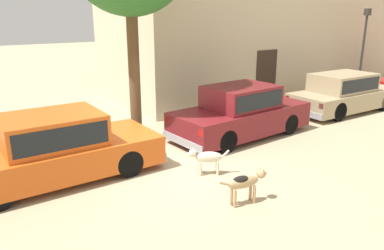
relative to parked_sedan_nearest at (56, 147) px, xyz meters
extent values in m
plane|color=tan|center=(2.49, -1.01, -0.71)|extent=(80.00, 80.00, 0.00)
cube|color=#D15619|center=(0.01, 0.00, -0.24)|extent=(4.38, 1.83, 0.64)
cube|color=#D15619|center=(-0.03, 0.00, 0.41)|extent=(2.01, 1.57, 0.66)
cube|color=black|center=(-0.03, 0.00, 0.42)|extent=(1.85, 1.60, 0.46)
cube|color=#999BA0|center=(2.18, 0.00, -0.45)|extent=(0.12, 1.79, 0.20)
sphere|color=silver|center=(2.21, 0.73, -0.10)|extent=(0.20, 0.20, 0.20)
sphere|color=silver|center=(2.21, -0.73, -0.10)|extent=(0.20, 0.20, 0.20)
cylinder|color=black|center=(1.33, 0.81, -0.41)|extent=(0.61, 0.20, 0.61)
cylinder|color=black|center=(1.33, -0.81, -0.41)|extent=(0.61, 0.20, 0.61)
cube|color=maroon|center=(5.28, -0.05, -0.21)|extent=(4.33, 1.95, 0.71)
cube|color=maroon|center=(5.24, -0.05, 0.47)|extent=(2.03, 1.59, 0.64)
cube|color=black|center=(5.24, -0.05, 0.48)|extent=(1.87, 1.60, 0.45)
cube|color=#999BA0|center=(7.38, 0.06, -0.45)|extent=(0.21, 1.70, 0.20)
cube|color=#999BA0|center=(3.18, -0.16, -0.45)|extent=(0.21, 1.70, 0.20)
sphere|color=silver|center=(7.37, 0.75, -0.05)|extent=(0.20, 0.20, 0.20)
sphere|color=silver|center=(7.44, -0.62, -0.05)|extent=(0.20, 0.20, 0.20)
cube|color=red|center=(3.14, 0.58, -0.03)|extent=(0.05, 0.18, 0.18)
cube|color=red|center=(3.22, -0.90, -0.03)|extent=(0.05, 0.18, 0.18)
cylinder|color=black|center=(6.51, 0.78, -0.41)|extent=(0.62, 0.23, 0.61)
cylinder|color=black|center=(6.59, -0.74, -0.41)|extent=(0.62, 0.23, 0.61)
cylinder|color=black|center=(3.97, 0.65, -0.41)|extent=(0.62, 0.23, 0.61)
cylinder|color=black|center=(4.05, -0.88, -0.41)|extent=(0.62, 0.23, 0.61)
cube|color=tan|center=(10.39, -0.02, -0.25)|extent=(4.52, 1.84, 0.62)
cube|color=tan|center=(10.17, -0.02, 0.38)|extent=(2.28, 1.53, 0.64)
cube|color=black|center=(10.17, -0.02, 0.39)|extent=(2.10, 1.55, 0.45)
cube|color=#999BA0|center=(12.61, -0.10, -0.45)|extent=(0.17, 1.66, 0.20)
cube|color=#999BA0|center=(8.18, 0.05, -0.45)|extent=(0.17, 1.66, 0.20)
sphere|color=silver|center=(12.66, 0.57, -0.11)|extent=(0.20, 0.20, 0.20)
cube|color=red|center=(8.20, 0.78, -0.10)|extent=(0.05, 0.18, 0.18)
cube|color=red|center=(8.16, -0.68, -0.10)|extent=(0.05, 0.18, 0.18)
cylinder|color=black|center=(11.76, 0.68, -0.39)|extent=(0.65, 0.22, 0.64)
cylinder|color=black|center=(11.71, -0.81, -0.39)|extent=(0.65, 0.22, 0.64)
cylinder|color=black|center=(9.08, 0.77, -0.39)|extent=(0.65, 0.22, 0.64)
cylinder|color=black|center=(9.03, -0.73, -0.39)|extent=(0.65, 0.22, 0.64)
cube|color=red|center=(13.29, 0.57, -0.10)|extent=(0.05, 0.18, 0.18)
cylinder|color=black|center=(14.15, 0.61, -0.38)|extent=(0.67, 0.22, 0.67)
cube|color=#38281E|center=(8.99, 2.64, 0.34)|extent=(1.10, 0.02, 2.10)
cylinder|color=tan|center=(2.77, -3.15, -0.53)|extent=(0.06, 0.06, 0.36)
cylinder|color=tan|center=(2.75, -3.28, -0.53)|extent=(0.06, 0.06, 0.36)
cylinder|color=tan|center=(2.36, -3.07, -0.53)|extent=(0.06, 0.06, 0.36)
cylinder|color=tan|center=(2.33, -3.21, -0.53)|extent=(0.06, 0.06, 0.36)
ellipsoid|color=tan|center=(2.55, -3.18, -0.27)|extent=(0.67, 0.30, 0.24)
ellipsoid|color=black|center=(2.50, -3.17, -0.20)|extent=(0.38, 0.23, 0.13)
sphere|color=tan|center=(2.93, -3.25, -0.17)|extent=(0.18, 0.18, 0.18)
cone|color=tan|center=(3.03, -3.27, -0.18)|extent=(0.12, 0.12, 0.10)
cone|color=tan|center=(2.94, -3.20, -0.08)|extent=(0.08, 0.08, 0.08)
cone|color=tan|center=(2.92, -3.30, -0.08)|extent=(0.08, 0.08, 0.08)
cylinder|color=tan|center=(2.16, -3.10, -0.22)|extent=(0.23, 0.09, 0.13)
cylinder|color=beige|center=(2.63, -1.69, -0.55)|extent=(0.06, 0.06, 0.32)
cylinder|color=beige|center=(2.71, -1.57, -0.55)|extent=(0.06, 0.06, 0.32)
cylinder|color=beige|center=(2.97, -1.89, -0.55)|extent=(0.06, 0.06, 0.32)
cylinder|color=beige|center=(3.04, -1.77, -0.55)|extent=(0.06, 0.06, 0.32)
ellipsoid|color=beige|center=(2.84, -1.73, -0.30)|extent=(0.61, 0.47, 0.25)
sphere|color=beige|center=(2.53, -1.55, -0.20)|extent=(0.18, 0.18, 0.18)
cone|color=beige|center=(2.44, -1.50, -0.21)|extent=(0.14, 0.14, 0.10)
cone|color=beige|center=(2.50, -1.59, -0.12)|extent=(0.09, 0.09, 0.08)
cone|color=beige|center=(2.55, -1.50, -0.12)|extent=(0.09, 0.09, 0.08)
cylinder|color=beige|center=(3.16, -1.92, -0.23)|extent=(0.18, 0.13, 0.18)
cylinder|color=#2D2B28|center=(13.61, 1.46, 0.98)|extent=(0.10, 0.10, 3.39)
cube|color=#2D2B28|center=(13.61, 1.46, 2.82)|extent=(0.22, 0.22, 0.28)
sphere|color=silver|center=(13.61, 1.46, 2.82)|extent=(0.18, 0.18, 0.18)
cylinder|color=brown|center=(2.52, 1.21, 1.14)|extent=(0.31, 0.31, 3.70)
camera|label=1|loc=(-1.85, -7.87, 2.77)|focal=34.86mm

